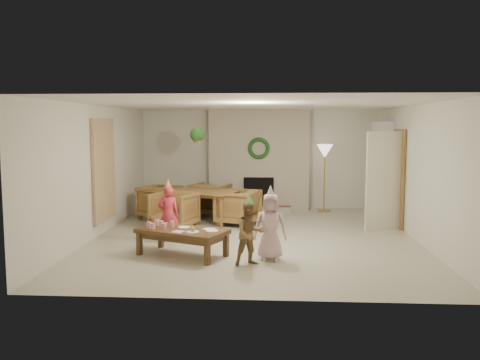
# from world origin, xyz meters

# --- Properties ---
(floor) EXTENTS (7.00, 7.00, 0.00)m
(floor) POSITION_xyz_m (0.00, 0.00, 0.00)
(floor) COLOR #B7B29E
(floor) RESTS_ON ground
(ceiling) EXTENTS (7.00, 7.00, 0.00)m
(ceiling) POSITION_xyz_m (0.00, 0.00, 2.50)
(ceiling) COLOR white
(ceiling) RESTS_ON wall_back
(wall_back) EXTENTS (7.00, 0.00, 7.00)m
(wall_back) POSITION_xyz_m (0.00, 3.50, 1.25)
(wall_back) COLOR silver
(wall_back) RESTS_ON floor
(wall_front) EXTENTS (7.00, 0.00, 7.00)m
(wall_front) POSITION_xyz_m (0.00, -3.50, 1.25)
(wall_front) COLOR silver
(wall_front) RESTS_ON floor
(wall_left) EXTENTS (0.00, 7.00, 7.00)m
(wall_left) POSITION_xyz_m (-3.00, 0.00, 1.25)
(wall_left) COLOR silver
(wall_left) RESTS_ON floor
(wall_right) EXTENTS (0.00, 7.00, 7.00)m
(wall_right) POSITION_xyz_m (3.00, 0.00, 1.25)
(wall_right) COLOR silver
(wall_right) RESTS_ON floor
(fireplace_mass) EXTENTS (2.50, 0.40, 2.50)m
(fireplace_mass) POSITION_xyz_m (0.00, 3.30, 1.25)
(fireplace_mass) COLOR #512815
(fireplace_mass) RESTS_ON floor
(fireplace_hearth) EXTENTS (1.60, 0.30, 0.12)m
(fireplace_hearth) POSITION_xyz_m (0.00, 2.95, 0.06)
(fireplace_hearth) COLOR #5C1A19
(fireplace_hearth) RESTS_ON floor
(fireplace_firebox) EXTENTS (0.75, 0.12, 0.75)m
(fireplace_firebox) POSITION_xyz_m (0.00, 3.12, 0.45)
(fireplace_firebox) COLOR black
(fireplace_firebox) RESTS_ON floor
(fireplace_wreath) EXTENTS (0.54, 0.10, 0.54)m
(fireplace_wreath) POSITION_xyz_m (0.00, 3.07, 1.55)
(fireplace_wreath) COLOR #19431E
(fireplace_wreath) RESTS_ON fireplace_mass
(floor_lamp_base) EXTENTS (0.31, 0.31, 0.03)m
(floor_lamp_base) POSITION_xyz_m (1.62, 3.00, 0.02)
(floor_lamp_base) COLOR gold
(floor_lamp_base) RESTS_ON floor
(floor_lamp_post) EXTENTS (0.03, 0.03, 1.49)m
(floor_lamp_post) POSITION_xyz_m (1.62, 3.00, 0.77)
(floor_lamp_post) COLOR gold
(floor_lamp_post) RESTS_ON floor
(floor_lamp_shade) EXTENTS (0.40, 0.40, 0.33)m
(floor_lamp_shade) POSITION_xyz_m (1.62, 3.00, 1.49)
(floor_lamp_shade) COLOR beige
(floor_lamp_shade) RESTS_ON floor_lamp_post
(bookshelf_carcass) EXTENTS (0.30, 1.00, 2.20)m
(bookshelf_carcass) POSITION_xyz_m (2.84, 2.30, 1.10)
(bookshelf_carcass) COLOR white
(bookshelf_carcass) RESTS_ON floor
(bookshelf_shelf_a) EXTENTS (0.30, 0.92, 0.03)m
(bookshelf_shelf_a) POSITION_xyz_m (2.82, 2.30, 0.45)
(bookshelf_shelf_a) COLOR white
(bookshelf_shelf_a) RESTS_ON bookshelf_carcass
(bookshelf_shelf_b) EXTENTS (0.30, 0.92, 0.03)m
(bookshelf_shelf_b) POSITION_xyz_m (2.82, 2.30, 0.85)
(bookshelf_shelf_b) COLOR white
(bookshelf_shelf_b) RESTS_ON bookshelf_carcass
(bookshelf_shelf_c) EXTENTS (0.30, 0.92, 0.03)m
(bookshelf_shelf_c) POSITION_xyz_m (2.82, 2.30, 1.25)
(bookshelf_shelf_c) COLOR white
(bookshelf_shelf_c) RESTS_ON bookshelf_carcass
(bookshelf_shelf_d) EXTENTS (0.30, 0.92, 0.03)m
(bookshelf_shelf_d) POSITION_xyz_m (2.82, 2.30, 1.65)
(bookshelf_shelf_d) COLOR white
(bookshelf_shelf_d) RESTS_ON bookshelf_carcass
(books_row_lower) EXTENTS (0.20, 0.40, 0.24)m
(books_row_lower) POSITION_xyz_m (2.80, 2.15, 0.59)
(books_row_lower) COLOR #A7401E
(books_row_lower) RESTS_ON bookshelf_shelf_a
(books_row_mid) EXTENTS (0.20, 0.44, 0.24)m
(books_row_mid) POSITION_xyz_m (2.80, 2.35, 0.99)
(books_row_mid) COLOR #25508A
(books_row_mid) RESTS_ON bookshelf_shelf_b
(books_row_upper) EXTENTS (0.20, 0.36, 0.22)m
(books_row_upper) POSITION_xyz_m (2.80, 2.20, 1.38)
(books_row_upper) COLOR #A88824
(books_row_upper) RESTS_ON bookshelf_shelf_c
(door_frame) EXTENTS (0.05, 0.86, 2.04)m
(door_frame) POSITION_xyz_m (2.96, 1.20, 1.02)
(door_frame) COLOR olive
(door_frame) RESTS_ON floor
(door_leaf) EXTENTS (0.77, 0.32, 2.00)m
(door_leaf) POSITION_xyz_m (2.58, 0.82, 1.00)
(door_leaf) COLOR beige
(door_leaf) RESTS_ON floor
(curtain_panel) EXTENTS (0.06, 1.20, 2.00)m
(curtain_panel) POSITION_xyz_m (-2.96, 0.20, 1.25)
(curtain_panel) COLOR beige
(curtain_panel) RESTS_ON wall_left
(dining_table) EXTENTS (2.20, 1.67, 0.68)m
(dining_table) POSITION_xyz_m (-1.41, 1.56, 0.34)
(dining_table) COLOR olive
(dining_table) RESTS_ON floor
(dining_chair_near) EXTENTS (1.04, 1.05, 0.76)m
(dining_chair_near) POSITION_xyz_m (-1.69, 0.75, 0.38)
(dining_chair_near) COLOR olive
(dining_chair_near) RESTS_ON floor
(dining_chair_far) EXTENTS (1.04, 1.05, 0.76)m
(dining_chair_far) POSITION_xyz_m (-1.13, 2.37, 0.38)
(dining_chair_far) COLOR olive
(dining_chair_far) RESTS_ON floor
(dining_chair_left) EXTENTS (1.05, 1.04, 0.76)m
(dining_chair_left) POSITION_xyz_m (-2.22, 1.84, 0.38)
(dining_chair_left) COLOR olive
(dining_chair_left) RESTS_ON floor
(dining_chair_right) EXTENTS (1.05, 1.04, 0.76)m
(dining_chair_right) POSITION_xyz_m (-0.40, 1.20, 0.38)
(dining_chair_right) COLOR olive
(dining_chair_right) RESTS_ON floor
(hanging_plant_cord) EXTENTS (0.01, 0.01, 0.70)m
(hanging_plant_cord) POSITION_xyz_m (-1.30, 1.50, 2.15)
(hanging_plant_cord) COLOR tan
(hanging_plant_cord) RESTS_ON ceiling
(hanging_plant_pot) EXTENTS (0.16, 0.16, 0.12)m
(hanging_plant_pot) POSITION_xyz_m (-1.30, 1.50, 1.80)
(hanging_plant_pot) COLOR #955830
(hanging_plant_pot) RESTS_ON hanging_plant_cord
(hanging_plant_foliage) EXTENTS (0.32, 0.32, 0.32)m
(hanging_plant_foliage) POSITION_xyz_m (-1.30, 1.50, 1.92)
(hanging_plant_foliage) COLOR #1B4918
(hanging_plant_foliage) RESTS_ON hanging_plant_pot
(coffee_table_top) EXTENTS (1.60, 1.24, 0.07)m
(coffee_table_top) POSITION_xyz_m (-1.13, -1.46, 0.41)
(coffee_table_top) COLOR #53381B
(coffee_table_top) RESTS_ON floor
(coffee_table_apron) EXTENTS (1.46, 1.10, 0.09)m
(coffee_table_apron) POSITION_xyz_m (-1.13, -1.46, 0.33)
(coffee_table_apron) COLOR #53381B
(coffee_table_apron) RESTS_ON floor
(coffee_leg_fl) EXTENTS (0.10, 0.10, 0.38)m
(coffee_leg_fl) POSITION_xyz_m (-1.84, -1.46, 0.19)
(coffee_leg_fl) COLOR #53381B
(coffee_leg_fl) RESTS_ON floor
(coffee_leg_fr) EXTENTS (0.10, 0.10, 0.38)m
(coffee_leg_fr) POSITION_xyz_m (-0.65, -1.99, 0.19)
(coffee_leg_fr) COLOR #53381B
(coffee_leg_fr) RESTS_ON floor
(coffee_leg_bl) EXTENTS (0.10, 0.10, 0.38)m
(coffee_leg_bl) POSITION_xyz_m (-1.60, -0.93, 0.19)
(coffee_leg_bl) COLOR #53381B
(coffee_leg_bl) RESTS_ON floor
(coffee_leg_br) EXTENTS (0.10, 0.10, 0.38)m
(coffee_leg_br) POSITION_xyz_m (-0.41, -1.46, 0.19)
(coffee_leg_br) COLOR #53381B
(coffee_leg_br) RESTS_ON floor
(cup_a) EXTENTS (0.10, 0.10, 0.10)m
(cup_a) POSITION_xyz_m (-1.70, -1.38, 0.49)
(cup_a) COLOR white
(cup_a) RESTS_ON coffee_table_top
(cup_b) EXTENTS (0.10, 0.10, 0.10)m
(cup_b) POSITION_xyz_m (-1.61, -1.18, 0.49)
(cup_b) COLOR white
(cup_b) RESTS_ON coffee_table_top
(cup_c) EXTENTS (0.10, 0.10, 0.10)m
(cup_c) POSITION_xyz_m (-1.60, -1.49, 0.49)
(cup_c) COLOR white
(cup_c) RESTS_ON coffee_table_top
(cup_d) EXTENTS (0.10, 0.10, 0.10)m
(cup_d) POSITION_xyz_m (-1.51, -1.29, 0.49)
(cup_d) COLOR white
(cup_d) RESTS_ON coffee_table_top
(cup_e) EXTENTS (0.10, 0.10, 0.10)m
(cup_e) POSITION_xyz_m (-1.42, -1.47, 0.49)
(cup_e) COLOR white
(cup_e) RESTS_ON coffee_table_top
(cup_f) EXTENTS (0.10, 0.10, 0.10)m
(cup_f) POSITION_xyz_m (-1.33, -1.27, 0.49)
(cup_f) COLOR white
(cup_f) RESTS_ON coffee_table_top
(plate_a) EXTENTS (0.26, 0.26, 0.01)m
(plate_a) POSITION_xyz_m (-1.12, -1.32, 0.45)
(plate_a) COLOR white
(plate_a) RESTS_ON coffee_table_top
(plate_b) EXTENTS (0.26, 0.26, 0.01)m
(plate_b) POSITION_xyz_m (-0.92, -1.67, 0.45)
(plate_b) COLOR white
(plate_b) RESTS_ON coffee_table_top
(plate_c) EXTENTS (0.26, 0.26, 0.01)m
(plate_c) POSITION_xyz_m (-0.63, -1.56, 0.45)
(plate_c) COLOR white
(plate_c) RESTS_ON coffee_table_top
(food_scoop) EXTENTS (0.10, 0.10, 0.08)m
(food_scoop) POSITION_xyz_m (-0.92, -1.67, 0.49)
(food_scoop) COLOR tan
(food_scoop) RESTS_ON plate_b
(napkin_left) EXTENTS (0.22, 0.22, 0.01)m
(napkin_left) POSITION_xyz_m (-1.16, -1.66, 0.44)
(napkin_left) COLOR #FFBBC5
(napkin_left) RESTS_ON coffee_table_top
(napkin_right) EXTENTS (0.22, 0.22, 0.01)m
(napkin_right) POSITION_xyz_m (-0.69, -1.44, 0.44)
(napkin_right) COLOR #FFBBC5
(napkin_right) RESTS_ON coffee_table_top
(child_red) EXTENTS (0.43, 0.33, 1.03)m
(child_red) POSITION_xyz_m (-1.55, -0.50, 0.52)
(child_red) COLOR #C72A3E
(child_red) RESTS_ON floor
(party_hat_red) EXTENTS (0.15, 0.15, 0.20)m
(party_hat_red) POSITION_xyz_m (-1.55, -0.50, 1.08)
(party_hat_red) COLOR gold
(party_hat_red) RESTS_ON child_red
(child_plaid) EXTENTS (0.58, 0.52, 0.97)m
(child_plaid) POSITION_xyz_m (-0.01, -1.94, 0.49)
(child_plaid) COLOR #9B412A
(child_plaid) RESTS_ON floor
(party_hat_plaid) EXTENTS (0.12, 0.12, 0.16)m
(party_hat_plaid) POSITION_xyz_m (-0.01, -1.94, 1.01)
(party_hat_plaid) COLOR #54C562
(party_hat_plaid) RESTS_ON child_plaid
(child_pink) EXTENTS (0.52, 0.34, 1.06)m
(child_pink) POSITION_xyz_m (0.30, -1.62, 0.53)
(child_pink) COLOR beige
(child_pink) RESTS_ON floor
(party_hat_pink) EXTENTS (0.16, 0.16, 0.19)m
(party_hat_pink) POSITION_xyz_m (0.30, -1.62, 1.10)
(party_hat_pink) COLOR #B2B3B9
(party_hat_pink) RESTS_ON child_pink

